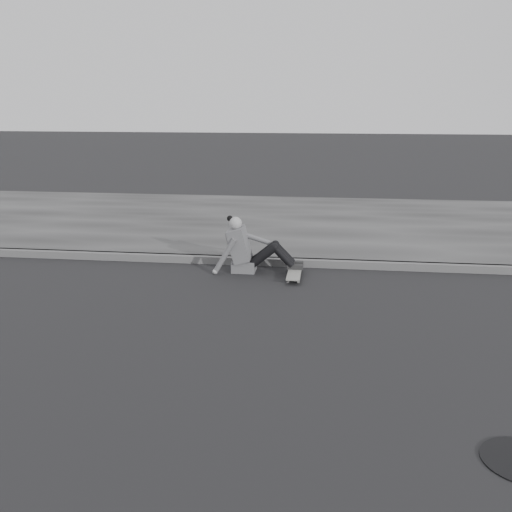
{
  "coord_description": "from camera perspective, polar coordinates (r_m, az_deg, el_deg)",
  "views": [
    {
      "loc": [
        0.5,
        -6.25,
        2.6
      ],
      "look_at": [
        -0.44,
        1.3,
        0.5
      ],
      "focal_mm": 40.0,
      "sensor_mm": 36.0,
      "label": 1
    }
  ],
  "objects": [
    {
      "name": "ground",
      "position": [
        6.79,
        2.33,
        -7.11
      ],
      "size": [
        80.0,
        80.0,
        0.0
      ],
      "primitive_type": "plane",
      "color": "black",
      "rests_on": "ground"
    },
    {
      "name": "curb",
      "position": [
        9.2,
        3.7,
        -0.63
      ],
      "size": [
        24.0,
        0.16,
        0.12
      ],
      "primitive_type": "cube",
      "color": "#545454",
      "rests_on": "ground"
    },
    {
      "name": "sidewalk",
      "position": [
        12.13,
        4.58,
        3.29
      ],
      "size": [
        24.0,
        6.0,
        0.12
      ],
      "primitive_type": "cube",
      "color": "#373737",
      "rests_on": "ground"
    },
    {
      "name": "skateboard",
      "position": [
        8.59,
        3.85,
        -1.73
      ],
      "size": [
        0.2,
        0.78,
        0.09
      ],
      "color": "gray",
      "rests_on": "ground"
    },
    {
      "name": "seated_woman",
      "position": [
        8.81,
        -0.79,
        0.71
      ],
      "size": [
        1.38,
        0.46,
        0.88
      ],
      "color": "#57575A",
      "rests_on": "ground"
    }
  ]
}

